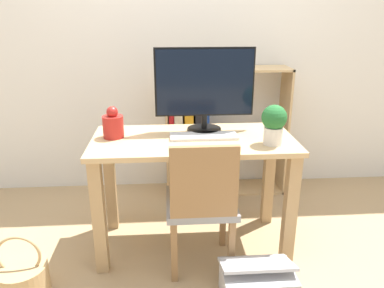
# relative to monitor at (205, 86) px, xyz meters

# --- Properties ---
(ground_plane) EXTENTS (10.00, 10.00, 0.00)m
(ground_plane) POSITION_rel_monitor_xyz_m (-0.08, -0.15, -1.03)
(ground_plane) COLOR tan
(wall_back) EXTENTS (8.00, 0.05, 2.60)m
(wall_back) POSITION_rel_monitor_xyz_m (-0.08, 0.80, 0.27)
(wall_back) COLOR silver
(wall_back) RESTS_ON ground_plane
(desk) EXTENTS (1.22, 0.59, 0.74)m
(desk) POSITION_rel_monitor_xyz_m (-0.08, -0.15, -0.45)
(desk) COLOR tan
(desk) RESTS_ON ground_plane
(monitor) EXTENTS (0.62, 0.22, 0.52)m
(monitor) POSITION_rel_monitor_xyz_m (0.00, 0.00, 0.00)
(monitor) COLOR black
(monitor) RESTS_ON desk
(keyboard) EXTENTS (0.41, 0.14, 0.02)m
(keyboard) POSITION_rel_monitor_xyz_m (-0.02, -0.14, -0.28)
(keyboard) COLOR silver
(keyboard) RESTS_ON desk
(vase) EXTENTS (0.12, 0.12, 0.19)m
(vase) POSITION_rel_monitor_xyz_m (-0.56, -0.10, -0.21)
(vase) COLOR #B2231E
(vase) RESTS_ON desk
(potted_plant) EXTENTS (0.14, 0.14, 0.23)m
(potted_plant) POSITION_rel_monitor_xyz_m (0.37, -0.29, -0.16)
(potted_plant) COLOR silver
(potted_plant) RESTS_ON desk
(chair) EXTENTS (0.40, 0.40, 0.83)m
(chair) POSITION_rel_monitor_xyz_m (-0.05, -0.41, -0.58)
(chair) COLOR gray
(chair) RESTS_ON ground_plane
(bookshelf) EXTENTS (0.99, 0.28, 1.04)m
(bookshelf) POSITION_rel_monitor_xyz_m (0.03, 0.63, -0.53)
(bookshelf) COLOR tan
(bookshelf) RESTS_ON ground_plane
(basket) EXTENTS (0.27, 0.27, 0.37)m
(basket) POSITION_rel_monitor_xyz_m (-1.03, -0.57, -0.93)
(basket) COLOR tan
(basket) RESTS_ON ground_plane
(storage_box) EXTENTS (0.38, 0.30, 0.24)m
(storage_box) POSITION_rel_monitor_xyz_m (0.22, -0.69, -0.93)
(storage_box) COLOR #B2B2B7
(storage_box) RESTS_ON ground_plane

